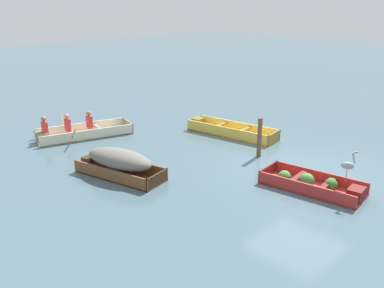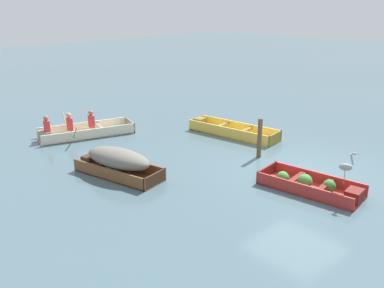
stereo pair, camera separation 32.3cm
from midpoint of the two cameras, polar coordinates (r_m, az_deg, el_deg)
name	(u,v)px [view 1 (the left image)]	position (r m, az deg, el deg)	size (l,w,h in m)	color
ground_plane	(302,172)	(12.83, 13.76, -3.63)	(80.00, 80.00, 0.00)	#47606B
dinghy_red_foreground	(313,184)	(11.69, 15.10, -5.19)	(1.40, 2.76, 0.43)	#AD2D28
skiff_wooden_brown_near_moored	(119,161)	(12.22, -10.47, -2.30)	(1.51, 2.80, 0.79)	brown
skiff_yellow_mid_moored	(229,131)	(15.88, 4.31, 1.79)	(1.43, 3.54, 0.40)	#E5BC47
rowboat_cream_with_crew	(78,132)	(16.04, -15.49, 1.60)	(3.54, 2.26, 0.93)	beige
heron_on_dinghy	(348,165)	(11.17, 19.35, -2.63)	(0.26, 0.44, 0.84)	olive
mooring_post	(260,138)	(13.59, 8.32, 0.86)	(0.14, 0.14, 1.27)	brown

